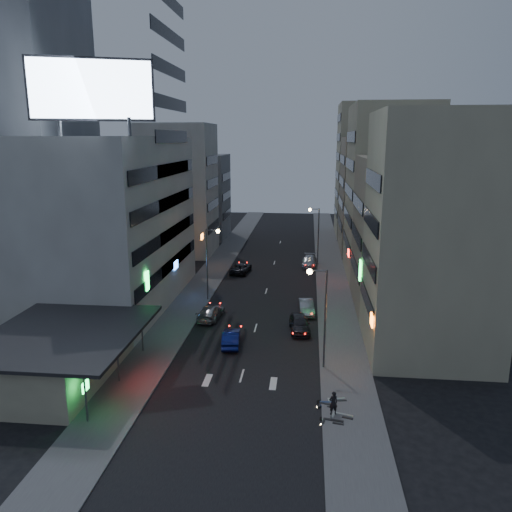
# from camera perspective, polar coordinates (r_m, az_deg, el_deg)

# --- Properties ---
(ground) EXTENTS (180.00, 180.00, 0.00)m
(ground) POSITION_cam_1_polar(r_m,az_deg,el_deg) (36.02, -2.51, -16.37)
(ground) COLOR black
(ground) RESTS_ON ground
(sidewalk_left) EXTENTS (4.00, 120.00, 0.12)m
(sidewalk_left) POSITION_cam_1_polar(r_m,az_deg,el_deg) (64.74, -5.60, -2.68)
(sidewalk_left) COLOR #4C4C4F
(sidewalk_left) RESTS_ON ground
(sidewalk_right) EXTENTS (4.00, 120.00, 0.12)m
(sidewalk_right) POSITION_cam_1_polar(r_m,az_deg,el_deg) (63.54, 8.71, -3.08)
(sidewalk_right) COLOR #4C4C4F
(sidewalk_right) RESTS_ON ground
(food_court) EXTENTS (11.00, 13.00, 3.88)m
(food_court) POSITION_cam_1_polar(r_m,az_deg,el_deg) (41.05, -22.01, -10.42)
(food_court) COLOR tan
(food_court) RESTS_ON ground
(white_building) EXTENTS (14.00, 24.00, 18.00)m
(white_building) POSITION_cam_1_polar(r_m,az_deg,el_deg) (56.09, -16.94, 3.68)
(white_building) COLOR beige
(white_building) RESTS_ON ground
(grey_tower) EXTENTS (10.00, 14.00, 34.00)m
(grey_tower) POSITION_cam_1_polar(r_m,az_deg,el_deg) (62.11, -24.19, 11.41)
(grey_tower) COLOR gray
(grey_tower) RESTS_ON ground
(shophouse_near) EXTENTS (10.00, 11.00, 20.00)m
(shophouse_near) POSITION_cam_1_polar(r_m,az_deg,el_deg) (43.37, 19.56, 2.14)
(shophouse_near) COLOR tan
(shophouse_near) RESTS_ON ground
(shophouse_mid) EXTENTS (11.00, 12.00, 16.00)m
(shophouse_mid) POSITION_cam_1_polar(r_m,az_deg,el_deg) (54.88, 17.20, 2.40)
(shophouse_mid) COLOR gray
(shophouse_mid) RESTS_ON ground
(shophouse_far) EXTENTS (10.00, 14.00, 22.00)m
(shophouse_far) POSITION_cam_1_polar(r_m,az_deg,el_deg) (67.06, 14.88, 7.03)
(shophouse_far) COLOR tan
(shophouse_far) RESTS_ON ground
(far_left_a) EXTENTS (11.00, 10.00, 20.00)m
(far_left_a) POSITION_cam_1_polar(r_m,az_deg,el_deg) (78.98, -8.95, 7.46)
(far_left_a) COLOR beige
(far_left_a) RESTS_ON ground
(far_left_b) EXTENTS (12.00, 10.00, 15.00)m
(far_left_b) POSITION_cam_1_polar(r_m,az_deg,el_deg) (91.91, -7.12, 6.76)
(far_left_b) COLOR gray
(far_left_b) RESTS_ON ground
(far_right_a) EXTENTS (11.00, 12.00, 18.00)m
(far_right_a) POSITION_cam_1_polar(r_m,az_deg,el_deg) (82.10, 13.60, 6.77)
(far_right_a) COLOR gray
(far_right_a) RESTS_ON ground
(far_right_b) EXTENTS (12.00, 12.00, 24.00)m
(far_right_b) POSITION_cam_1_polar(r_m,az_deg,el_deg) (95.76, 12.94, 9.49)
(far_right_b) COLOR tan
(far_right_b) RESTS_ON ground
(billboard) EXTENTS (9.52, 3.75, 6.20)m
(billboard) POSITION_cam_1_polar(r_m,az_deg,el_deg) (44.76, -18.28, 17.59)
(billboard) COLOR #595B60
(billboard) RESTS_ON white_building
(street_lamp_right_near) EXTENTS (1.60, 0.44, 8.02)m
(street_lamp_right_near) POSITION_cam_1_polar(r_m,az_deg,el_deg) (38.99, 7.39, -5.45)
(street_lamp_right_near) COLOR #595B60
(street_lamp_right_near) RESTS_ON sidewalk_right
(street_lamp_left) EXTENTS (1.60, 0.44, 8.02)m
(street_lamp_left) POSITION_cam_1_polar(r_m,az_deg,el_deg) (55.41, -5.25, 0.26)
(street_lamp_left) COLOR #595B60
(street_lamp_left) RESTS_ON sidewalk_left
(street_lamp_right_far) EXTENTS (1.60, 0.44, 8.02)m
(street_lamp_right_far) POSITION_cam_1_polar(r_m,az_deg,el_deg) (72.02, 6.85, 3.25)
(street_lamp_right_far) COLOR #595B60
(street_lamp_right_far) RESTS_ON sidewalk_right
(parked_car_right_near) EXTENTS (2.28, 4.65, 1.53)m
(parked_car_right_near) POSITION_cam_1_polar(r_m,az_deg,el_deg) (47.69, 5.00, -7.71)
(parked_car_right_near) COLOR #29282D
(parked_car_right_near) RESTS_ON ground
(parked_car_right_mid) EXTENTS (1.81, 4.31, 1.38)m
(parked_car_right_mid) POSITION_cam_1_polar(r_m,az_deg,el_deg) (52.47, 5.76, -5.82)
(parked_car_right_mid) COLOR gray
(parked_car_right_mid) RESTS_ON ground
(parked_car_left) EXTENTS (2.75, 5.06, 1.35)m
(parked_car_left) POSITION_cam_1_polar(r_m,az_deg,el_deg) (67.73, -1.75, -1.37)
(parked_car_left) COLOR #27272C
(parked_car_left) RESTS_ON ground
(parked_car_right_far) EXTENTS (2.22, 5.13, 1.47)m
(parked_car_right_far) POSITION_cam_1_polar(r_m,az_deg,el_deg) (71.39, 6.14, -0.62)
(parked_car_right_far) COLOR #989BA0
(parked_car_right_far) RESTS_ON ground
(road_car_blue) EXTENTS (1.87, 4.33, 1.39)m
(road_car_blue) POSITION_cam_1_polar(r_m,az_deg,el_deg) (44.56, -2.86, -9.32)
(road_car_blue) COLOR navy
(road_car_blue) RESTS_ON ground
(road_car_silver) EXTENTS (2.40, 4.93, 1.38)m
(road_car_silver) POSITION_cam_1_polar(r_m,az_deg,el_deg) (50.92, -5.20, -6.41)
(road_car_silver) COLOR #989BA0
(road_car_silver) RESTS_ON ground
(person) EXTENTS (0.69, 0.58, 1.63)m
(person) POSITION_cam_1_polar(r_m,az_deg,el_deg) (34.42, 8.82, -16.26)
(person) COLOR black
(person) RESTS_ON sidewalk_right
(scooter_black_a) EXTENTS (1.03, 2.06, 1.20)m
(scooter_black_a) POSITION_cam_1_polar(r_m,az_deg,el_deg) (33.91, 10.10, -17.21)
(scooter_black_a) COLOR black
(scooter_black_a) RESTS_ON sidewalk_right
(scooter_silver_a) EXTENTS (1.20, 2.11, 1.22)m
(scooter_silver_a) POSITION_cam_1_polar(r_m,az_deg,el_deg) (34.57, 11.19, -16.61)
(scooter_silver_a) COLOR #A8ABB0
(scooter_silver_a) RESTS_ON sidewalk_right
(scooter_blue) EXTENTS (0.56, 1.63, 0.99)m
(scooter_blue) POSITION_cam_1_polar(r_m,az_deg,el_deg) (36.01, 9.14, -15.43)
(scooter_blue) COLOR navy
(scooter_blue) RESTS_ON sidewalk_right
(scooter_black_b) EXTENTS (1.12, 1.89, 1.09)m
(scooter_black_b) POSITION_cam_1_polar(r_m,az_deg,el_deg) (35.54, 9.34, -15.75)
(scooter_black_b) COLOR black
(scooter_black_b) RESTS_ON sidewalk_right
(scooter_silver_b) EXTENTS (0.92, 1.92, 1.13)m
(scooter_silver_b) POSITION_cam_1_polar(r_m,az_deg,el_deg) (36.58, 10.17, -14.87)
(scooter_silver_b) COLOR #B1B5B9
(scooter_silver_b) RESTS_ON sidewalk_right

